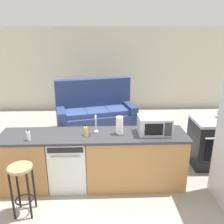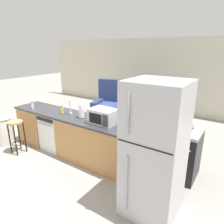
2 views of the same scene
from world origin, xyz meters
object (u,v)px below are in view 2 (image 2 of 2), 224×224
at_px(refrigerator, 154,152).
at_px(kettle, 191,123).
at_px(trash_bin, 5,130).
at_px(microwave, 103,116).
at_px(dish_soap_bottle, 32,106).
at_px(soap_bottle, 62,110).
at_px(dishwasher, 57,131).
at_px(paper_towel_roll, 82,111).
at_px(stove_range, 176,151).
at_px(couch, 126,108).
at_px(bar_stool, 16,130).

bearing_deg(refrigerator, kettle, 82.17).
distance_m(kettle, trash_bin, 4.17).
height_order(microwave, dish_soap_bottle, microwave).
bearing_deg(microwave, refrigerator, -23.80).
xyz_separation_m(kettle, trash_bin, (-3.92, -1.26, -0.61)).
bearing_deg(microwave, soap_bottle, -177.96).
height_order(dishwasher, refrigerator, refrigerator).
bearing_deg(paper_towel_roll, kettle, 18.98).
relative_size(stove_range, microwave, 1.80).
xyz_separation_m(dish_soap_bottle, couch, (0.89, 2.73, -0.58)).
height_order(bar_stool, couch, couch).
relative_size(bar_stool, couch, 0.34).
bearing_deg(kettle, dishwasher, -166.22).
bearing_deg(bar_stool, dish_soap_bottle, 90.06).
distance_m(microwave, couch, 2.81).
xyz_separation_m(microwave, trash_bin, (-2.51, -0.58, -0.66)).
bearing_deg(kettle, dish_soap_bottle, -165.42).
distance_m(refrigerator, bar_stool, 3.17).
height_order(microwave, bar_stool, microwave).
distance_m(paper_towel_roll, kettle, 2.07).
bearing_deg(dish_soap_bottle, kettle, 14.58).
xyz_separation_m(stove_range, dish_soap_bottle, (-3.14, -0.73, 0.52)).
height_order(refrigerator, kettle, refrigerator).
bearing_deg(stove_range, soap_bottle, -165.74).
bearing_deg(trash_bin, paper_towel_roll, 16.74).
bearing_deg(stove_range, kettle, 37.71).
relative_size(dishwasher, soap_bottle, 4.77).
distance_m(dishwasher, paper_towel_roll, 1.02).
relative_size(paper_towel_roll, dish_soap_bottle, 1.60).
bearing_deg(refrigerator, bar_stool, -178.16).
height_order(refrigerator, couch, refrigerator).
bearing_deg(kettle, soap_bottle, -163.85).
xyz_separation_m(microwave, dish_soap_bottle, (-1.90, -0.18, -0.07)).
bearing_deg(kettle, bar_stool, -158.13).
bearing_deg(dishwasher, dish_soap_bottle, -161.41).
height_order(dish_soap_bottle, trash_bin, dish_soap_bottle).
xyz_separation_m(paper_towel_roll, kettle, (1.96, 0.67, -0.05)).
height_order(stove_range, paper_towel_roll, paper_towel_roll).
height_order(refrigerator, bar_stool, refrigerator).
relative_size(paper_towel_roll, bar_stool, 0.38).
height_order(microwave, kettle, microwave).
bearing_deg(soap_bottle, stove_range, 14.26).
xyz_separation_m(paper_towel_roll, trash_bin, (-1.97, -0.59, -0.66)).
relative_size(refrigerator, soap_bottle, 10.71).
bearing_deg(stove_range, couch, 138.41).
height_order(dishwasher, microwave, microwave).
xyz_separation_m(microwave, bar_stool, (-1.90, -0.65, -0.50)).
bearing_deg(paper_towel_roll, couch, 100.27).
xyz_separation_m(refrigerator, kettle, (0.17, 1.23, 0.04)).
height_order(refrigerator, microwave, refrigerator).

